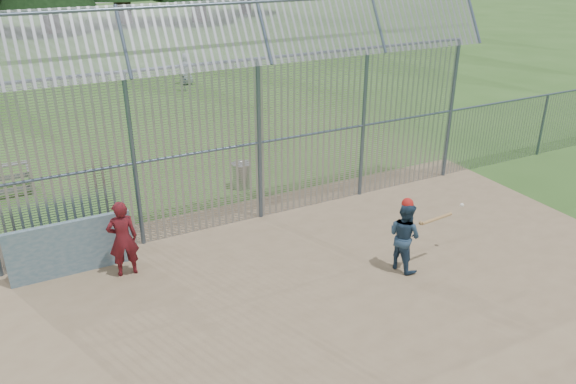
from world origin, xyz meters
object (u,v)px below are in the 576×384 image
dugout_wall (71,248)px  trash_can (242,175)px  onlooker (123,239)px  batter (404,236)px

dugout_wall → trash_can: 5.53m
dugout_wall → trash_can: size_ratio=3.05×
trash_can → onlooker: bearing=-141.9°
trash_can → dugout_wall: bearing=-152.6°
dugout_wall → onlooker: (0.97, -0.54, 0.24)m
trash_can → batter: bearing=-76.3°
onlooker → trash_can: size_ratio=2.04×
batter → trash_can: batter is taller
dugout_wall → batter: 6.94m
dugout_wall → onlooker: size_ratio=1.50×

